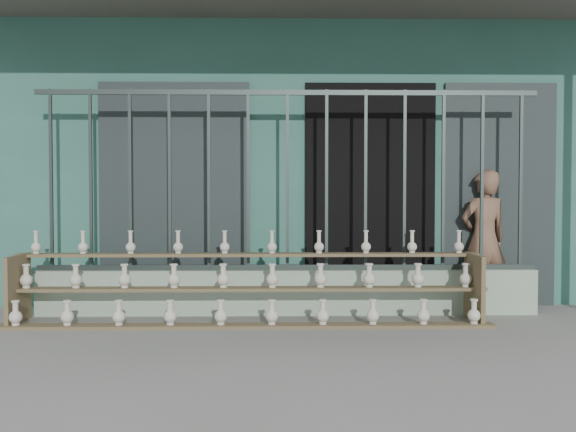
{
  "coord_description": "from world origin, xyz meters",
  "views": [
    {
      "loc": [
        -0.11,
        -5.12,
        1.21
      ],
      "look_at": [
        0.0,
        1.0,
        1.0
      ],
      "focal_mm": 40.0,
      "sensor_mm": 36.0,
      "label": 1
    }
  ],
  "objects": [
    {
      "name": "ground",
      "position": [
        0.0,
        0.0,
        0.0
      ],
      "size": [
        60.0,
        60.0,
        0.0
      ],
      "primitive_type": "plane",
      "color": "slate"
    },
    {
      "name": "workshop_building",
      "position": [
        0.0,
        4.23,
        1.62
      ],
      "size": [
        7.4,
        6.6,
        3.21
      ],
      "color": "#2D5F51",
      "rests_on": "ground"
    },
    {
      "name": "parapet_wall",
      "position": [
        0.0,
        1.3,
        0.23
      ],
      "size": [
        5.0,
        0.2,
        0.45
      ],
      "primitive_type": "cube",
      "color": "#92AA92",
      "rests_on": "ground"
    },
    {
      "name": "security_fence",
      "position": [
        -0.0,
        1.3,
        1.35
      ],
      "size": [
        5.0,
        0.04,
        1.8
      ],
      "color": "#283330",
      "rests_on": "parapet_wall"
    },
    {
      "name": "shelf_rack",
      "position": [
        -0.38,
        0.89,
        0.36
      ],
      "size": [
        4.5,
        0.68,
        0.85
      ],
      "color": "brown",
      "rests_on": "ground"
    },
    {
      "name": "elderly_woman",
      "position": [
        2.1,
        1.65,
        0.73
      ],
      "size": [
        0.61,
        0.48,
        1.46
      ],
      "primitive_type": "imported",
      "rotation": [
        0.0,
        0.0,
        3.42
      ],
      "color": "brown",
      "rests_on": "ground"
    }
  ]
}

